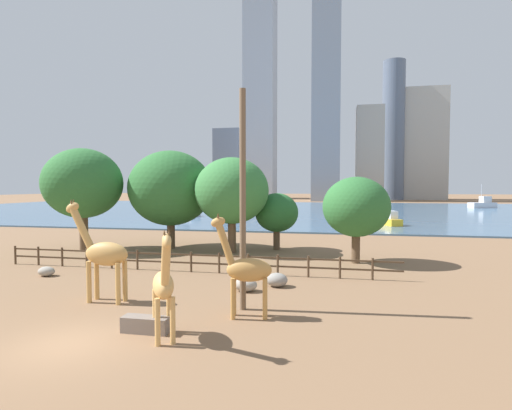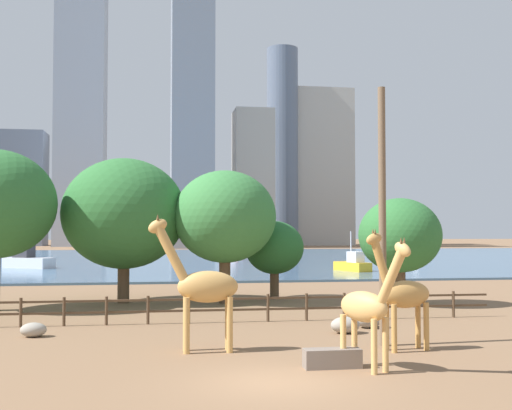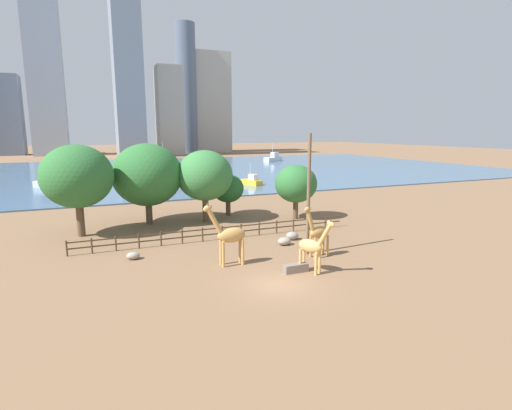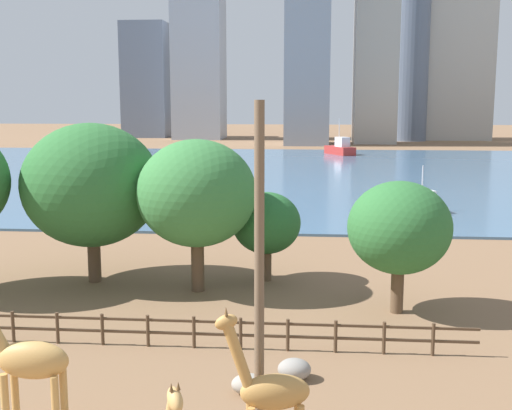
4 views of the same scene
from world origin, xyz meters
The scene contains 19 objects.
ground_plane centered at (0.00, 80.00, 0.00)m, with size 400.00×400.00×0.00m, color brown.
harbor_water centered at (0.00, 77.00, 0.10)m, with size 180.00×86.00×0.20m, color #476B8C.
giraffe_companion centered at (-1.66, 4.95, 2.32)m, with size 3.30×0.91×4.90m.
giraffe_young centered at (5.49, 4.05, 2.03)m, with size 2.65×1.08×4.39m.
utility_pole centered at (5.12, 5.08, 4.88)m, with size 0.28×0.28×9.75m, color brown.
boulder_near_fence centered at (4.55, 8.08, 0.34)m, with size 1.23×0.92×0.69m, color gray.
boulder_by_pole centered at (6.02, 9.38, 0.38)m, with size 1.18×1.00×0.75m, color gray.
enclosure_fence centered at (-0.39, 12.00, 0.76)m, with size 26.12×0.14×1.30m.
tree_left_large centered at (0.73, 19.82, 5.11)m, with size 6.10×6.10×7.88m.
tree_right_tall centered at (-5.21, 21.09, 5.31)m, with size 7.36×7.36×8.64m.
tree_left_small centered at (4.14, 22.06, 3.20)m, with size 3.74×3.74×4.91m.
tree_right_small centered at (10.58, 17.16, 4.01)m, with size 4.75×4.75×6.17m.
boat_sailboat centered at (16.43, 44.61, 0.88)m, with size 2.93×4.75×4.02m.
boat_tug centered at (-17.09, 54.95, 1.05)m, with size 5.91×4.80×2.51m.
boat_barge centered at (11.92, 107.65, 1.31)m, with size 5.68×7.79×6.64m.
skyline_tower_needle centered at (31.49, 156.36, 27.61)m, with size 8.72×8.72×55.21m, color slate.
skyline_block_central centered at (21.49, 145.36, 17.70)m, with size 9.96×10.12×35.39m, color #ADA89E.
skyline_block_left centered at (43.86, 164.55, 22.54)m, with size 17.73×14.96×45.07m, color #B7B2A8.
skyline_tower_short centered at (-40.05, 168.49, 15.91)m, with size 12.33×10.83×31.82m, color slate.
Camera 4 is at (6.50, -12.08, 9.68)m, focal length 45.00 mm.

